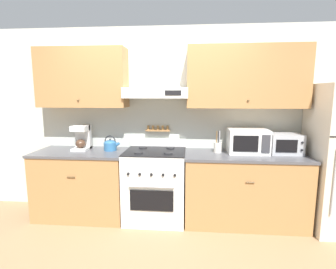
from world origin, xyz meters
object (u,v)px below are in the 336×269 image
at_px(stove_range, 155,185).
at_px(toaster_oven, 285,144).
at_px(tea_kettle, 110,145).
at_px(microwave, 248,141).
at_px(utensil_crock, 218,147).
at_px(coffee_maker, 82,137).

relative_size(stove_range, toaster_oven, 2.66).
bearing_deg(tea_kettle, microwave, 0.57).
bearing_deg(utensil_crock, toaster_oven, -0.12).
bearing_deg(toaster_oven, utensil_crock, 179.88).
xyz_separation_m(stove_range, tea_kettle, (-0.62, 0.09, 0.51)).
height_order(stove_range, utensil_crock, utensil_crock).
height_order(coffee_maker, microwave, coffee_maker).
distance_m(stove_range, microwave, 1.33).
bearing_deg(toaster_oven, coffee_maker, 179.29).
bearing_deg(stove_range, toaster_oven, 2.90).
bearing_deg(toaster_oven, stove_range, -177.10).
xyz_separation_m(stove_range, microwave, (1.19, 0.10, 0.59)).
distance_m(microwave, toaster_oven, 0.47).
bearing_deg(stove_range, tea_kettle, 172.13).
relative_size(tea_kettle, microwave, 0.44).
xyz_separation_m(tea_kettle, coffee_maker, (-0.41, 0.03, 0.09)).
distance_m(tea_kettle, microwave, 1.81).
bearing_deg(stove_range, utensil_crock, 6.04).
xyz_separation_m(tea_kettle, toaster_oven, (2.27, -0.00, 0.05)).
bearing_deg(stove_range, coffee_maker, 173.48).
relative_size(tea_kettle, utensil_crock, 0.78).
height_order(microwave, toaster_oven, microwave).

